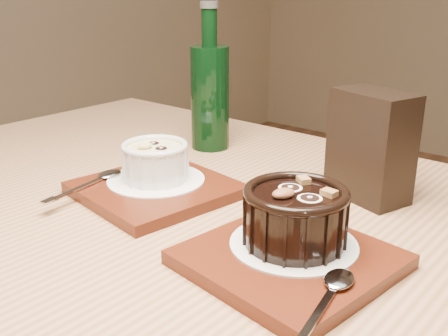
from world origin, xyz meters
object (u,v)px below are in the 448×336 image
(ramekin_white, at_px, (155,160))
(ramekin_dark, at_px, (295,214))
(table, at_px, (204,290))
(tray_right, at_px, (289,259))
(green_bottle, at_px, (210,94))
(tray_left, at_px, (156,189))
(condiment_stand, at_px, (371,146))

(ramekin_white, xyz_separation_m, ramekin_dark, (0.24, -0.04, 0.01))
(table, bearing_deg, ramekin_white, 163.47)
(ramekin_dark, bearing_deg, tray_right, -49.50)
(table, xyz_separation_m, green_bottle, (-0.19, 0.23, 0.18))
(tray_left, relative_size, ramekin_white, 2.04)
(table, distance_m, tray_left, 0.15)
(ramekin_white, xyz_separation_m, green_bottle, (-0.07, 0.19, 0.05))
(ramekin_dark, bearing_deg, table, -160.11)
(ramekin_white, height_order, tray_right, ramekin_white)
(green_bottle, bearing_deg, ramekin_dark, -36.28)
(tray_right, height_order, green_bottle, green_bottle)
(tray_right, bearing_deg, ramekin_dark, 109.93)
(ramekin_dark, distance_m, condiment_stand, 0.20)
(tray_right, xyz_separation_m, condiment_stand, (-0.02, 0.21, 0.06))
(green_bottle, bearing_deg, condiment_stand, -6.53)
(condiment_stand, xyz_separation_m, green_bottle, (-0.30, 0.03, 0.02))
(tray_right, bearing_deg, green_bottle, 142.28)
(tray_left, distance_m, green_bottle, 0.24)
(table, height_order, condiment_stand, condiment_stand)
(ramekin_dark, height_order, green_bottle, green_bottle)
(table, height_order, tray_left, tray_left)
(tray_left, bearing_deg, condiment_stand, 37.92)
(table, xyz_separation_m, tray_left, (-0.11, 0.02, 0.10))
(condiment_stand, bearing_deg, tray_right, -84.85)
(tray_left, xyz_separation_m, tray_right, (0.24, -0.04, 0.00))
(tray_left, bearing_deg, green_bottle, 112.07)
(table, xyz_separation_m, condiment_stand, (0.11, 0.19, 0.16))
(green_bottle, bearing_deg, tray_right, -37.72)
(ramekin_white, relative_size, green_bottle, 0.37)
(tray_left, height_order, condiment_stand, condiment_stand)
(tray_right, distance_m, condiment_stand, 0.22)
(green_bottle, bearing_deg, ramekin_white, -69.32)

